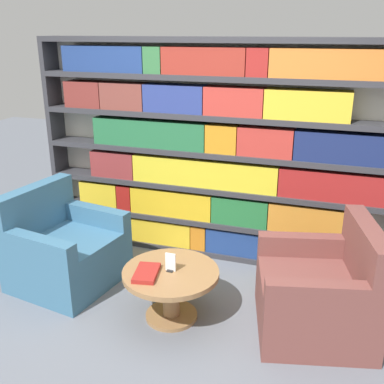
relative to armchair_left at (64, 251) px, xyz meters
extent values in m
plane|color=slate|center=(1.08, -0.42, -0.30)|extent=(14.00, 14.00, 0.00)
cube|color=silver|center=(1.08, 1.09, 0.74)|extent=(3.45, 0.05, 2.08)
cube|color=#333338|center=(-0.62, 0.96, 0.74)|extent=(0.05, 0.30, 2.08)
cube|color=#333338|center=(1.08, 0.96, -0.27)|extent=(3.35, 0.30, 0.05)
cube|color=#333338|center=(1.08, 0.96, 0.05)|extent=(3.35, 0.30, 0.05)
cube|color=#333338|center=(1.08, 0.96, 0.40)|extent=(3.35, 0.30, 0.05)
cube|color=#333338|center=(1.08, 0.96, 0.74)|extent=(3.35, 0.30, 0.05)
cube|color=#333338|center=(1.08, 0.96, 1.09)|extent=(3.35, 0.30, 0.05)
cube|color=#333338|center=(1.08, 0.96, 1.44)|extent=(3.35, 0.30, 0.05)
cube|color=#333338|center=(1.08, 0.96, 1.76)|extent=(3.35, 0.30, 0.05)
cube|color=gold|center=(0.32, 0.94, -0.12)|extent=(1.14, 0.20, 0.25)
cube|color=orange|center=(0.97, 0.94, -0.12)|extent=(0.15, 0.20, 0.25)
cube|color=navy|center=(1.37, 0.94, -0.12)|extent=(0.63, 0.20, 0.25)
cube|color=gold|center=(2.08, 0.94, -0.12)|extent=(0.77, 0.20, 0.25)
cube|color=gold|center=(-0.13, 0.94, 0.21)|extent=(0.43, 0.20, 0.27)
cube|color=maroon|center=(0.17, 0.94, 0.21)|extent=(0.15, 0.20, 0.27)
cube|color=gold|center=(0.68, 0.94, 0.21)|extent=(0.85, 0.20, 0.27)
cube|color=#246E37|center=(1.38, 0.94, 0.21)|extent=(0.54, 0.20, 0.27)
cube|color=orange|center=(2.01, 0.94, 0.21)|extent=(0.70, 0.20, 0.27)
cube|color=maroon|center=(0.05, 0.94, 0.55)|extent=(0.47, 0.20, 0.26)
cube|color=gold|center=(1.01, 0.94, 0.55)|extent=(1.42, 0.20, 0.26)
cube|color=maroon|center=(2.23, 0.94, 0.55)|extent=(1.00, 0.20, 0.26)
cube|color=#24683D|center=(0.46, 0.94, 0.90)|extent=(1.15, 0.20, 0.26)
cube|color=orange|center=(1.18, 0.94, 0.90)|extent=(0.29, 0.20, 0.26)
cube|color=#B3332C|center=(1.58, 0.94, 0.90)|extent=(0.49, 0.20, 0.26)
cube|color=navy|center=(2.21, 0.94, 0.90)|extent=(0.75, 0.20, 0.26)
cube|color=maroon|center=(-0.23, 0.94, 1.24)|extent=(0.39, 0.20, 0.25)
cube|color=brown|center=(0.20, 0.94, 1.24)|extent=(0.44, 0.20, 0.25)
cube|color=navy|center=(0.72, 0.94, 1.24)|extent=(0.58, 0.20, 0.25)
cube|color=#B8352D|center=(1.28, 0.94, 1.24)|extent=(0.53, 0.20, 0.25)
cube|color=gold|center=(1.92, 0.94, 1.24)|extent=(0.72, 0.20, 0.25)
cube|color=navy|center=(0.02, 0.94, 1.58)|extent=(0.84, 0.20, 0.24)
cube|color=#326D3C|center=(0.53, 0.94, 1.58)|extent=(0.17, 0.20, 0.24)
cube|color=maroon|center=(1.00, 0.94, 1.58)|extent=(0.76, 0.20, 0.24)
cube|color=maroon|center=(1.48, 0.94, 1.58)|extent=(0.18, 0.20, 0.24)
cube|color=orange|center=(2.09, 0.94, 1.58)|extent=(1.02, 0.20, 0.24)
cube|color=#386684|center=(0.04, -0.01, -0.08)|extent=(0.92, 0.95, 0.44)
cube|color=#386684|center=(-0.29, 0.05, 0.35)|extent=(0.27, 0.85, 0.42)
cube|color=#386684|center=(0.05, -0.37, 0.22)|extent=(0.67, 0.22, 0.17)
cube|color=#386684|center=(0.16, 0.34, 0.22)|extent=(0.67, 0.22, 0.17)
cube|color=brown|center=(2.15, -0.01, -0.08)|extent=(0.98, 1.00, 0.44)
cube|color=brown|center=(2.47, 0.07, 0.35)|extent=(0.34, 0.84, 0.42)
cube|color=brown|center=(2.00, 0.32, 0.22)|extent=(0.67, 0.27, 0.17)
cube|color=brown|center=(2.17, -0.37, 0.22)|extent=(0.67, 0.27, 0.17)
cylinder|color=olive|center=(1.09, -0.21, -0.11)|extent=(0.13, 0.13, 0.37)
cylinder|color=olive|center=(1.09, -0.21, -0.28)|extent=(0.41, 0.41, 0.03)
cylinder|color=olive|center=(1.09, -0.21, 0.10)|extent=(0.74, 0.74, 0.04)
cube|color=black|center=(1.09, -0.21, 0.12)|extent=(0.05, 0.06, 0.01)
cube|color=white|center=(1.09, -0.21, 0.19)|extent=(0.08, 0.01, 0.15)
cube|color=maroon|center=(0.95, -0.33, 0.13)|extent=(0.22, 0.30, 0.03)
camera|label=1|loc=(2.20, -3.01, 1.84)|focal=42.00mm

